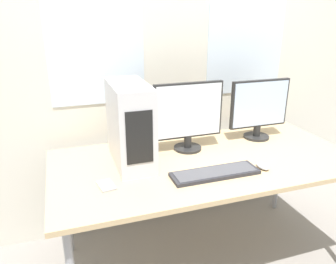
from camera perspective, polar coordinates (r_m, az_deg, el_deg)
name	(u,v)px	position (r m, az deg, el deg)	size (l,w,h in m)	color
wall_back	(175,47)	(2.38, 1.22, 14.52)	(8.00, 0.07, 2.70)	beige
desk	(206,166)	(2.04, 6.60, -5.89)	(1.85, 0.90, 0.74)	tan
pc_tower	(130,124)	(1.89, -6.63, 1.34)	(0.20, 0.46, 0.48)	silver
monitor_main	(188,115)	(2.07, 3.58, 2.98)	(0.45, 0.18, 0.44)	black
monitor_right_near	(259,108)	(2.36, 15.59, 4.06)	(0.44, 0.18, 0.42)	black
keyboard	(215,173)	(1.83, 8.18, -7.09)	(0.49, 0.15, 0.02)	#28282D
mouse	(263,166)	(1.96, 16.18, -5.68)	(0.06, 0.10, 0.03)	#B2B2B7
cell_phone	(106,185)	(1.73, -10.70, -9.14)	(0.09, 0.13, 0.01)	#99999E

